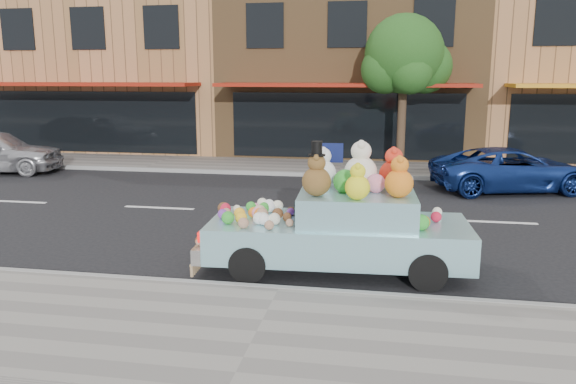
# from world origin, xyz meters

# --- Properties ---
(ground) EXTENTS (120.00, 120.00, 0.00)m
(ground) POSITION_xyz_m (0.00, 0.00, 0.00)
(ground) COLOR black
(ground) RESTS_ON ground
(near_sidewalk) EXTENTS (60.00, 3.00, 0.12)m
(near_sidewalk) POSITION_xyz_m (0.00, -6.50, 0.06)
(near_sidewalk) COLOR gray
(near_sidewalk) RESTS_ON ground
(far_sidewalk) EXTENTS (60.00, 3.00, 0.12)m
(far_sidewalk) POSITION_xyz_m (0.00, 6.50, 0.06)
(far_sidewalk) COLOR gray
(far_sidewalk) RESTS_ON ground
(near_kerb) EXTENTS (60.00, 0.12, 0.13)m
(near_kerb) POSITION_xyz_m (0.00, -5.00, 0.07)
(near_kerb) COLOR gray
(near_kerb) RESTS_ON ground
(far_kerb) EXTENTS (60.00, 0.12, 0.13)m
(far_kerb) POSITION_xyz_m (0.00, 5.00, 0.07)
(far_kerb) COLOR gray
(far_kerb) RESTS_ON ground
(storefront_left) EXTENTS (10.00, 9.80, 7.30)m
(storefront_left) POSITION_xyz_m (-10.00, 11.97, 3.64)
(storefront_left) COLOR #AA7247
(storefront_left) RESTS_ON ground
(storefront_mid) EXTENTS (10.00, 9.80, 7.30)m
(storefront_mid) POSITION_xyz_m (0.00, 11.97, 3.64)
(storefront_mid) COLOR brown
(storefront_mid) RESTS_ON ground
(street_tree) EXTENTS (3.00, 2.70, 5.22)m
(street_tree) POSITION_xyz_m (2.03, 6.55, 3.69)
(street_tree) COLOR #38281C
(street_tree) RESTS_ON ground
(car_blue) EXTENTS (4.81, 3.08, 1.23)m
(car_blue) POSITION_xyz_m (5.05, 3.70, 0.62)
(car_blue) COLOR navy
(car_blue) RESTS_ON ground
(art_car) EXTENTS (4.56, 1.97, 2.23)m
(art_car) POSITION_xyz_m (0.79, -3.72, 0.80)
(art_car) COLOR black
(art_car) RESTS_ON ground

